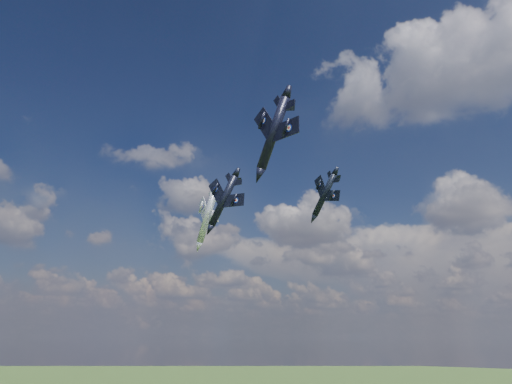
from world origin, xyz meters
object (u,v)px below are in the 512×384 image
Objects in this scene: jet_lead_navy at (223,200)px; jet_right_navy at (273,133)px; jet_high_navy at (325,195)px; jet_left_silver at (207,218)px.

jet_lead_navy is 25.96m from jet_right_navy.
jet_lead_navy is 0.98× the size of jet_high_navy.
jet_high_navy is at bearing 120.53° from jet_right_navy.
jet_lead_navy is at bearing -86.82° from jet_high_navy.
jet_left_silver is at bearing 152.99° from jet_right_navy.
jet_left_silver is at bearing 136.75° from jet_lead_navy.
jet_left_silver reaches higher than jet_lead_navy.
jet_lead_navy is 0.82× the size of jet_left_silver.
jet_left_silver is (-25.38, -9.05, -3.21)m from jet_high_navy.
jet_right_navy is (21.05, -14.95, 2.69)m from jet_lead_navy.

